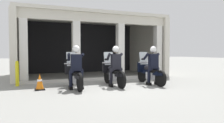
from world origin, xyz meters
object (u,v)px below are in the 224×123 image
Objects in this scene: police_officer_center at (116,63)px; bollard_kerbside at (17,74)px; police_officer_right at (153,62)px; police_officer_left at (76,63)px; traffic_cone_flank at (40,82)px; motorcycle_center at (113,73)px; motorcycle_left at (74,75)px; motorcycle_right at (149,72)px.

police_officer_center is 1.58× the size of bollard_kerbside.
police_officer_right reaches higher than bollard_kerbside.
police_officer_right is 5.44m from bollard_kerbside.
bollard_kerbside is at bearing 122.84° from police_officer_left.
bollard_kerbside is (-0.76, 1.22, 0.21)m from traffic_cone_flank.
police_officer_center is at bearing -111.06° from motorcycle_center.
police_officer_right is 4.45m from traffic_cone_flank.
bollard_kerbside is at bearing 146.32° from police_officer_right.
motorcycle_center is 2.03× the size of bollard_kerbside.
police_officer_right is at bearing -26.77° from motorcycle_left.
traffic_cone_flank is at bearing 158.21° from police_officer_right.
police_officer_left reaches higher than motorcycle_left.
bollard_kerbside is (-1.98, 1.59, -0.44)m from police_officer_left.
police_officer_left is 2.69× the size of traffic_cone_flank.
police_officer_right reaches higher than motorcycle_left.
motorcycle_right is 1.29× the size of police_officer_right.
traffic_cone_flank is (-2.80, 0.05, -0.21)m from motorcycle_center.
traffic_cone_flank is (-4.37, 0.55, -0.65)m from police_officer_right.
traffic_cone_flank is at bearing 158.19° from motorcycle_center.
motorcycle_left is 1.29× the size of police_officer_left.
motorcycle_right is at bearing -16.22° from bollard_kerbside.
motorcycle_left is at bearing -33.46° from bollard_kerbside.
motorcycle_right is 2.03× the size of bollard_kerbside.
motorcycle_left is at bearing 156.99° from police_officer_right.
bollard_kerbside is at bearing 139.52° from motorcycle_center.
traffic_cone_flank is at bearing 161.90° from motorcycle_right.
police_officer_right is 2.69× the size of traffic_cone_flank.
motorcycle_right is at bearing -28.75° from motorcycle_center.
police_officer_center is (1.57, -0.25, 0.44)m from motorcycle_left.
bollard_kerbside reaches higher than traffic_cone_flank.
police_officer_left is 2.58m from bollard_kerbside.
motorcycle_center is 1.29× the size of police_officer_center.
motorcycle_left is 1.00× the size of motorcycle_center.
police_officer_center reaches higher than traffic_cone_flank.
motorcycle_left is 1.65m from police_officer_center.
motorcycle_left is at bearing 71.40° from police_officer_left.
motorcycle_center is at bearing -6.81° from police_officer_left.
police_officer_left reaches higher than bollard_kerbside.
police_officer_right is at bearing -104.84° from motorcycle_right.
police_officer_left is (-0.00, -0.28, 0.44)m from motorcycle_left.
motorcycle_right is at bearing -18.47° from police_officer_center.
police_officer_left and police_officer_right have the same top height.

